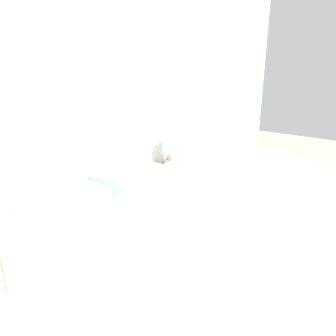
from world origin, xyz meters
The scene contains 8 objects.
ground_plane centered at (0.00, 0.00, 0.00)m, with size 12.00×12.00×0.00m, color #CCB28E.
wall_back centered at (0.00, 0.07, 1.30)m, with size 8.00×0.06×2.60m.
bed centered at (0.00, -0.88, 0.33)m, with size 1.50×1.91×1.29m.
nightstand centered at (1.11, -0.22, 0.28)m, with size 0.50×0.41×0.55m.
table_lamp centered at (1.06, -0.15, 0.77)m, with size 0.22×0.22×0.31m.
flower_vase centered at (1.25, -0.17, 0.70)m, with size 0.12×0.12×0.25m.
teacup centered at (1.18, -0.25, 0.58)m, with size 0.12×0.12×0.06m.
alarm_clock centered at (0.99, -0.28, 0.58)m, with size 0.06×0.06×0.06m.
Camera 1 is at (-1.63, -2.19, 1.68)m, focal length 35.00 mm.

